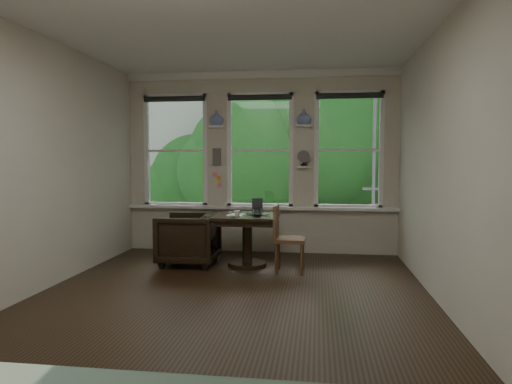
# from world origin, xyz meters

# --- Properties ---
(ground) EXTENTS (4.50, 4.50, 0.00)m
(ground) POSITION_xyz_m (0.00, 0.00, 0.00)
(ground) COLOR black
(ground) RESTS_ON ground
(ceiling) EXTENTS (4.50, 4.50, 0.00)m
(ceiling) POSITION_xyz_m (0.00, 0.00, 3.00)
(ceiling) COLOR silver
(ceiling) RESTS_ON ground
(wall_back) EXTENTS (4.50, 0.00, 4.50)m
(wall_back) POSITION_xyz_m (0.00, 2.25, 1.50)
(wall_back) COLOR #BCB4A1
(wall_back) RESTS_ON ground
(wall_front) EXTENTS (4.50, 0.00, 4.50)m
(wall_front) POSITION_xyz_m (0.00, -2.25, 1.50)
(wall_front) COLOR #BCB4A1
(wall_front) RESTS_ON ground
(wall_left) EXTENTS (0.00, 4.50, 4.50)m
(wall_left) POSITION_xyz_m (-2.25, 0.00, 1.50)
(wall_left) COLOR #BCB4A1
(wall_left) RESTS_ON ground
(wall_right) EXTENTS (0.00, 4.50, 4.50)m
(wall_right) POSITION_xyz_m (2.25, 0.00, 1.50)
(wall_right) COLOR #BCB4A1
(wall_right) RESTS_ON ground
(window_left) EXTENTS (1.10, 0.12, 1.90)m
(window_left) POSITION_xyz_m (-1.45, 2.25, 1.70)
(window_left) COLOR white
(window_left) RESTS_ON ground
(window_center) EXTENTS (1.10, 0.12, 1.90)m
(window_center) POSITION_xyz_m (0.00, 2.25, 1.70)
(window_center) COLOR white
(window_center) RESTS_ON ground
(window_right) EXTENTS (1.10, 0.12, 1.90)m
(window_right) POSITION_xyz_m (1.45, 2.25, 1.70)
(window_right) COLOR white
(window_right) RESTS_ON ground
(shelf_left) EXTENTS (0.26, 0.16, 0.03)m
(shelf_left) POSITION_xyz_m (-0.72, 2.15, 2.10)
(shelf_left) COLOR white
(shelf_left) RESTS_ON ground
(shelf_right) EXTENTS (0.26, 0.16, 0.03)m
(shelf_right) POSITION_xyz_m (0.72, 2.15, 2.10)
(shelf_right) COLOR white
(shelf_right) RESTS_ON ground
(intercom) EXTENTS (0.14, 0.06, 0.28)m
(intercom) POSITION_xyz_m (-0.72, 2.18, 1.60)
(intercom) COLOR #59544F
(intercom) RESTS_ON ground
(sticky_notes) EXTENTS (0.16, 0.01, 0.24)m
(sticky_notes) POSITION_xyz_m (-0.72, 2.19, 1.25)
(sticky_notes) COLOR pink
(sticky_notes) RESTS_ON ground
(desk_fan) EXTENTS (0.20, 0.20, 0.24)m
(desk_fan) POSITION_xyz_m (0.72, 2.13, 1.53)
(desk_fan) COLOR #59544F
(desk_fan) RESTS_ON ground
(vase_left) EXTENTS (0.24, 0.24, 0.25)m
(vase_left) POSITION_xyz_m (-0.72, 2.15, 2.24)
(vase_left) COLOR silver
(vase_left) RESTS_ON shelf_left
(vase_right) EXTENTS (0.24, 0.24, 0.25)m
(vase_right) POSITION_xyz_m (0.72, 2.15, 2.24)
(vase_right) COLOR silver
(vase_right) RESTS_ON shelf_right
(table) EXTENTS (0.90, 0.90, 0.75)m
(table) POSITION_xyz_m (-0.05, 1.13, 0.38)
(table) COLOR black
(table) RESTS_ON ground
(armchair_left) EXTENTS (0.84, 0.82, 0.76)m
(armchair_left) POSITION_xyz_m (-0.92, 1.11, 0.38)
(armchair_left) COLOR black
(armchair_left) RESTS_ON ground
(cushion_red) EXTENTS (0.45, 0.45, 0.06)m
(cushion_red) POSITION_xyz_m (-0.92, 1.11, 0.45)
(cushion_red) COLOR maroon
(cushion_red) RESTS_ON armchair_left
(side_chair_right) EXTENTS (0.43, 0.43, 0.92)m
(side_chair_right) POSITION_xyz_m (0.59, 0.86, 0.46)
(side_chair_right) COLOR #432E18
(side_chair_right) RESTS_ON ground
(laptop) EXTENTS (0.34, 0.24, 0.02)m
(laptop) POSITION_xyz_m (0.11, 1.05, 0.76)
(laptop) COLOR black
(laptop) RESTS_ON table
(mug) EXTENTS (0.12, 0.12, 0.09)m
(mug) POSITION_xyz_m (-0.16, 0.91, 0.79)
(mug) COLOR white
(mug) RESTS_ON table
(drinking_glass) EXTENTS (0.14, 0.14, 0.10)m
(drinking_glass) POSITION_xyz_m (0.12, 1.00, 0.80)
(drinking_glass) COLOR white
(drinking_glass) RESTS_ON table
(tablet) EXTENTS (0.17, 0.09, 0.22)m
(tablet) POSITION_xyz_m (0.06, 1.40, 0.86)
(tablet) COLOR black
(tablet) RESTS_ON table
(papers) EXTENTS (0.26, 0.33, 0.00)m
(papers) POSITION_xyz_m (-0.21, 1.13, 0.75)
(papers) COLOR silver
(papers) RESTS_ON table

